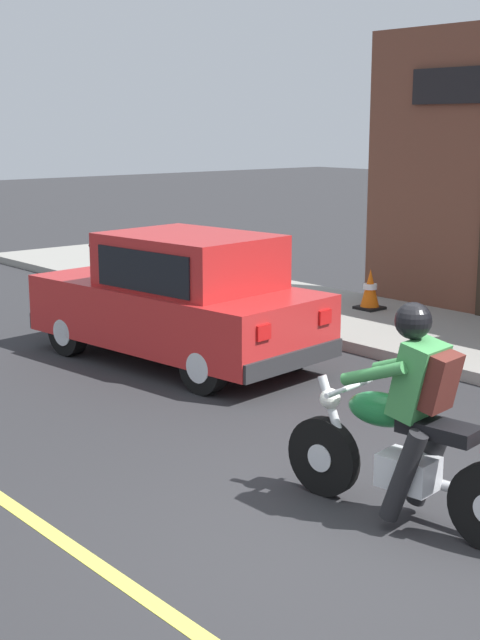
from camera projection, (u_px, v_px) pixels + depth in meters
name	position (u px, v px, depth m)	size (l,w,h in m)	color
ground_plane	(391.00, 535.00, 6.23)	(80.00, 80.00, 0.00)	#2B2B2D
sidewalk_curb	(456.00, 341.00, 11.54)	(2.60, 22.00, 0.14)	gray
motorcycle_with_rider	(406.00, 432.00, 6.31)	(0.63, 2.02, 1.62)	black
car_hatchback	(179.00, 300.00, 10.62)	(2.04, 3.93, 1.57)	black
traffic_cone	(370.00, 290.00, 13.13)	(0.36, 0.36, 0.60)	black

